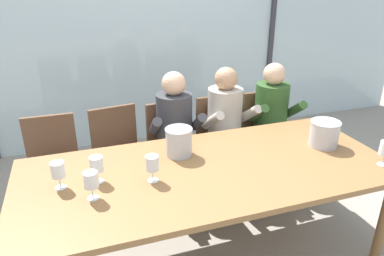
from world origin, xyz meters
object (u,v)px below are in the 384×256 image
(ice_bucket_secondary, at_px, (179,141))
(wine_glass_by_right_taster, at_px, (152,164))
(chair_center, at_px, (173,142))
(wine_glass_near_bucket, at_px, (91,181))
(chair_near_curtain, at_px, (53,160))
(wine_glass_spare_empty, at_px, (58,171))
(person_charcoal_jacket, at_px, (176,131))
(ice_bucket_primary, at_px, (324,133))
(person_olive_shirt, at_px, (274,118))
(wine_glass_center_pour, at_px, (97,165))
(person_beige_jumper, at_px, (228,124))
(chair_right_of_center, at_px, (220,135))
(chair_near_window_right, at_px, (265,129))
(dining_table, at_px, (209,176))
(chair_left_of_center, at_px, (118,149))

(ice_bucket_secondary, relative_size, wine_glass_by_right_taster, 1.18)
(chair_center, xyz_separation_m, wine_glass_near_bucket, (-0.78, -1.06, 0.36))
(chair_near_curtain, xyz_separation_m, wine_glass_spare_empty, (0.10, -0.87, 0.36))
(person_charcoal_jacket, xyz_separation_m, ice_bucket_primary, (0.93, -0.77, 0.17))
(person_olive_shirt, xyz_separation_m, wine_glass_center_pour, (-1.71, -0.76, 0.19))
(person_beige_jumper, relative_size, wine_glass_center_pour, 6.89)
(wine_glass_near_bucket, relative_size, wine_glass_spare_empty, 1.00)
(chair_right_of_center, bearing_deg, chair_near_window_right, -0.76)
(chair_center, relative_size, person_charcoal_jacket, 0.73)
(person_olive_shirt, relative_size, ice_bucket_primary, 5.38)
(chair_center, bearing_deg, ice_bucket_primary, -49.96)
(dining_table, bearing_deg, wine_glass_center_pour, 174.94)
(chair_left_of_center, distance_m, chair_right_of_center, 0.98)
(wine_glass_near_bucket, bearing_deg, ice_bucket_primary, 5.34)
(chair_center, relative_size, ice_bucket_primary, 3.95)
(person_olive_shirt, bearing_deg, person_charcoal_jacket, -174.83)
(chair_near_curtain, xyz_separation_m, wine_glass_center_pour, (0.32, -0.87, 0.36))
(ice_bucket_primary, bearing_deg, ice_bucket_secondary, 169.24)
(chair_right_of_center, distance_m, ice_bucket_secondary, 1.01)
(person_beige_jumper, bearing_deg, ice_bucket_secondary, -144.14)
(chair_right_of_center, height_order, person_charcoal_jacket, person_charcoal_jacket)
(person_olive_shirt, distance_m, wine_glass_by_right_taster, 1.64)
(chair_near_curtain, xyz_separation_m, person_charcoal_jacket, (1.05, -0.12, 0.17))
(wine_glass_spare_empty, bearing_deg, chair_near_window_right, 24.44)
(chair_center, distance_m, person_beige_jumper, 0.55)
(chair_left_of_center, relative_size, chair_near_window_right, 1.00)
(chair_near_curtain, height_order, chair_left_of_center, same)
(chair_right_of_center, bearing_deg, chair_center, -178.42)
(chair_near_curtain, bearing_deg, person_charcoal_jacket, -5.53)
(ice_bucket_secondary, xyz_separation_m, wine_glass_by_right_taster, (-0.26, -0.29, 0.01))
(person_beige_jumper, xyz_separation_m, person_olive_shirt, (0.48, -0.00, 0.00))
(chair_right_of_center, bearing_deg, wine_glass_center_pour, -142.85)
(chair_center, distance_m, chair_right_of_center, 0.48)
(chair_left_of_center, distance_m, wine_glass_spare_empty, 1.08)
(dining_table, distance_m, person_charcoal_jacket, 0.82)
(ice_bucket_secondary, bearing_deg, ice_bucket_primary, -10.76)
(person_olive_shirt, bearing_deg, chair_center, 177.70)
(chair_left_of_center, relative_size, wine_glass_by_right_taster, 5.06)
(wine_glass_by_right_taster, bearing_deg, chair_near_window_right, 35.37)
(wine_glass_center_pour, xyz_separation_m, wine_glass_spare_empty, (-0.22, 0.00, 0.00))
(chair_right_of_center, distance_m, wine_glass_by_right_taster, 1.38)
(person_beige_jumper, xyz_separation_m, wine_glass_near_bucket, (-1.28, -0.93, 0.19))
(person_olive_shirt, bearing_deg, wine_glass_by_right_taster, -143.15)
(chair_near_window_right, distance_m, wine_glass_near_bucket, 2.08)
(dining_table, bearing_deg, wine_glass_near_bucket, -171.48)
(chair_right_of_center, bearing_deg, wine_glass_by_right_taster, -130.97)
(person_charcoal_jacket, bearing_deg, dining_table, -86.25)
(dining_table, distance_m, wine_glass_by_right_taster, 0.43)
(wine_glass_spare_empty, bearing_deg, ice_bucket_primary, -0.58)
(chair_near_curtain, distance_m, wine_glass_near_bucket, 1.15)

